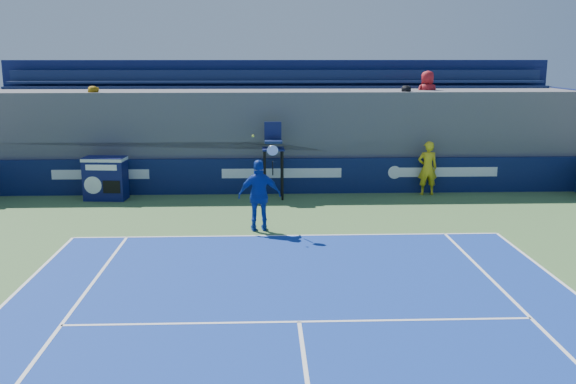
{
  "coord_description": "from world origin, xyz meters",
  "views": [
    {
      "loc": [
        -0.59,
        -4.06,
        4.58
      ],
      "look_at": [
        0.0,
        11.5,
        1.25
      ],
      "focal_mm": 40.0,
      "sensor_mm": 36.0,
      "label": 1
    }
  ],
  "objects_px": {
    "ball_person": "(427,168)",
    "umpire_chair": "(273,152)",
    "match_clock": "(105,177)",
    "tennis_player": "(260,195)"
  },
  "relations": [
    {
      "from": "tennis_player",
      "to": "ball_person",
      "type": "bearing_deg",
      "value": 37.68
    },
    {
      "from": "umpire_chair",
      "to": "ball_person",
      "type": "bearing_deg",
      "value": 3.81
    },
    {
      "from": "match_clock",
      "to": "tennis_player",
      "type": "xyz_separation_m",
      "value": [
        4.97,
        -3.94,
        0.23
      ]
    },
    {
      "from": "match_clock",
      "to": "umpire_chair",
      "type": "relative_size",
      "value": 0.56
    },
    {
      "from": "match_clock",
      "to": "umpire_chair",
      "type": "bearing_deg",
      "value": 0.03
    },
    {
      "from": "ball_person",
      "to": "umpire_chair",
      "type": "bearing_deg",
      "value": 3.68
    },
    {
      "from": "ball_person",
      "to": "umpire_chair",
      "type": "xyz_separation_m",
      "value": [
        -5.13,
        -0.34,
        0.62
      ]
    },
    {
      "from": "match_clock",
      "to": "umpire_chair",
      "type": "height_order",
      "value": "umpire_chair"
    },
    {
      "from": "ball_person",
      "to": "umpire_chair",
      "type": "distance_m",
      "value": 5.17
    },
    {
      "from": "umpire_chair",
      "to": "tennis_player",
      "type": "distance_m",
      "value": 4.01
    }
  ]
}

